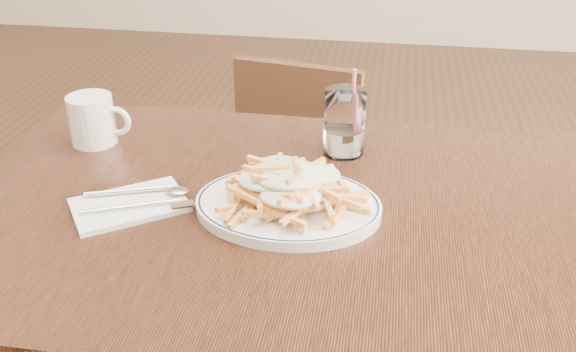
% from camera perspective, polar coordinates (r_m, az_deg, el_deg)
% --- Properties ---
extents(table, '(1.20, 0.80, 0.75)m').
position_cam_1_polar(table, '(1.18, -0.18, -6.04)').
color(table, black).
rests_on(table, ground).
extents(chair_far, '(0.42, 0.42, 0.78)m').
position_cam_1_polar(chair_far, '(1.94, 1.64, 1.21)').
color(chair_far, '#321D10').
rests_on(chair_far, ground).
extents(fries_plate, '(0.37, 0.34, 0.02)m').
position_cam_1_polar(fries_plate, '(1.12, 0.00, -2.64)').
color(fries_plate, white).
rests_on(fries_plate, table).
extents(loaded_fries, '(0.25, 0.20, 0.07)m').
position_cam_1_polar(loaded_fries, '(1.09, 0.00, -0.45)').
color(loaded_fries, gold).
rests_on(loaded_fries, fries_plate).
extents(napkin, '(0.23, 0.21, 0.01)m').
position_cam_1_polar(napkin, '(1.16, -13.92, -2.52)').
color(napkin, silver).
rests_on(napkin, table).
extents(cutlery, '(0.21, 0.15, 0.01)m').
position_cam_1_polar(cutlery, '(1.16, -13.86, -2.01)').
color(cutlery, silver).
rests_on(cutlery, napkin).
extents(water_glass, '(0.08, 0.08, 0.18)m').
position_cam_1_polar(water_glass, '(1.30, 5.03, 4.42)').
color(water_glass, white).
rests_on(water_glass, table).
extents(coffee_mug, '(0.13, 0.09, 0.10)m').
position_cam_1_polar(coffee_mug, '(1.40, -16.93, 4.79)').
color(coffee_mug, white).
rests_on(coffee_mug, table).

